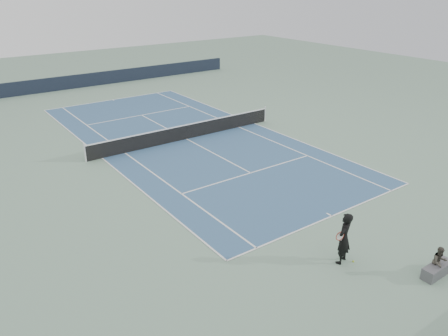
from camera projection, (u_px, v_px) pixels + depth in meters
ground at (187, 139)px, 27.26m from camera, size 80.00×80.00×0.00m
court_surface at (187, 139)px, 27.26m from camera, size 10.97×23.77×0.01m
tennis_net at (186, 131)px, 27.06m from camera, size 12.90×0.10×1.07m
windscreen_far at (87, 80)px, 40.38m from camera, size 30.00×0.25×1.20m
tennis_player at (344, 238)px, 15.06m from camera, size 0.88×0.73×1.93m
tennis_ball at (353, 261)px, 15.39m from camera, size 0.07×0.07×0.07m
spectator_bench at (438, 266)px, 14.59m from camera, size 1.36×0.91×1.12m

